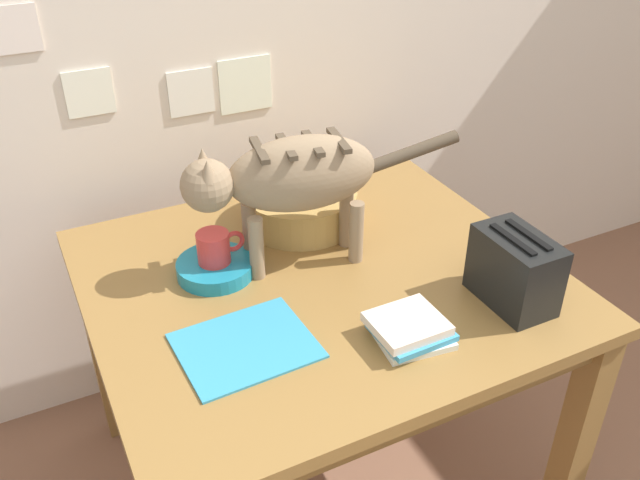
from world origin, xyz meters
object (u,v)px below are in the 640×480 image
object	(u,v)px
book_stack	(410,329)
saucer_bowl	(215,268)
wicker_basket	(300,206)
magazine	(246,346)
toaster	(515,270)
dining_table	(320,303)
cat	(289,178)
coffee_mug	(215,247)

from	to	relation	value
book_stack	saucer_bowl	bearing A→B (deg)	125.18
saucer_bowl	wicker_basket	distance (m)	0.33
magazine	book_stack	world-z (taller)	book_stack
magazine	toaster	xyz separation A→B (m)	(0.61, -0.12, 0.08)
saucer_bowl	book_stack	bearing A→B (deg)	-54.82
saucer_bowl	wicker_basket	bearing A→B (deg)	25.35
dining_table	saucer_bowl	size ratio (longest dim) A/B	5.85
saucer_bowl	magazine	size ratio (longest dim) A/B	0.68
dining_table	wicker_basket	distance (m)	0.30
magazine	wicker_basket	world-z (taller)	wicker_basket
toaster	magazine	bearing A→B (deg)	168.82
dining_table	wicker_basket	size ratio (longest dim) A/B	3.53
cat	toaster	world-z (taller)	cat
dining_table	toaster	size ratio (longest dim) A/B	5.51
saucer_bowl	wicker_basket	world-z (taller)	wicker_basket
cat	magazine	bearing A→B (deg)	148.32
wicker_basket	magazine	bearing A→B (deg)	-127.57
coffee_mug	cat	bearing A→B (deg)	-9.75
dining_table	magazine	xyz separation A→B (m)	(-0.26, -0.17, 0.09)
dining_table	cat	size ratio (longest dim) A/B	1.63
toaster	book_stack	bearing A→B (deg)	-177.70
dining_table	magazine	size ratio (longest dim) A/B	3.96
book_stack	dining_table	bearing A→B (deg)	102.17
saucer_bowl	toaster	world-z (taller)	toaster
magazine	book_stack	size ratio (longest dim) A/B	1.64
book_stack	wicker_basket	bearing A→B (deg)	89.87
magazine	saucer_bowl	bearing A→B (deg)	81.29
wicker_basket	toaster	xyz separation A→B (m)	(0.28, -0.54, 0.04)
cat	wicker_basket	xyz separation A→B (m)	(0.10, 0.17, -0.18)
coffee_mug	magazine	size ratio (longest dim) A/B	0.43
cat	magazine	xyz separation A→B (m)	(-0.22, -0.25, -0.23)
dining_table	toaster	xyz separation A→B (m)	(0.35, -0.29, 0.17)
dining_table	coffee_mug	bearing A→B (deg)	152.79
saucer_bowl	toaster	bearing A→B (deg)	-35.07
saucer_bowl	coffee_mug	world-z (taller)	coffee_mug
dining_table	cat	bearing A→B (deg)	114.87
cat	coffee_mug	xyz separation A→B (m)	(-0.19, 0.03, -0.16)
dining_table	magazine	world-z (taller)	magazine
dining_table	wicker_basket	world-z (taller)	wicker_basket
magazine	book_stack	bearing A→B (deg)	-24.38
dining_table	magazine	bearing A→B (deg)	-147.00
cat	toaster	distance (m)	0.56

